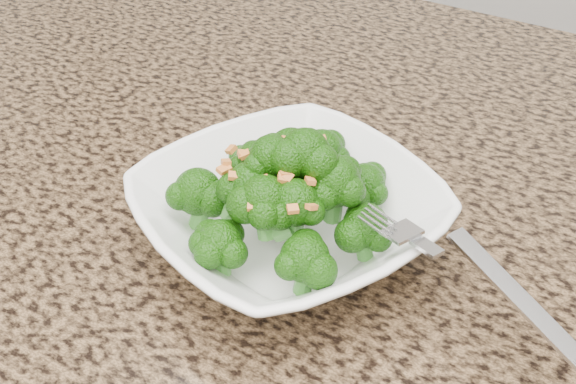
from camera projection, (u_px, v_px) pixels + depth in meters
The scene contains 5 objects.
granite_counter at pixel (209, 237), 0.60m from camera, with size 1.64×1.04×0.03m, color brown.
bowl at pixel (288, 216), 0.55m from camera, with size 0.22×0.22×0.05m, color white.
broccoli_pile at pixel (288, 151), 0.52m from camera, with size 0.19×0.19×0.07m, color #195009, non-canonical shape.
garlic_topping at pixel (288, 106), 0.49m from camera, with size 0.12×0.12×0.01m, color orange, non-canonical shape.
fork at pixel (432, 249), 0.47m from camera, with size 0.19×0.03×0.01m, color silver, non-canonical shape.
Camera 1 is at (0.29, -0.05, 1.28)m, focal length 45.00 mm.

